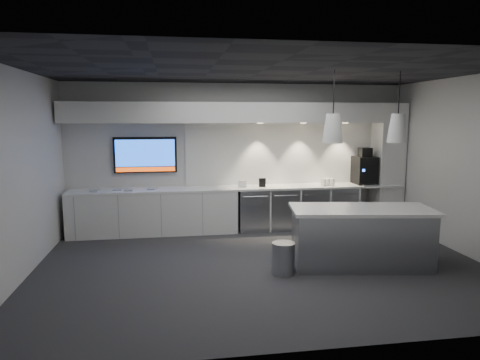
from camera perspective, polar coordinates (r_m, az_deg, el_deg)
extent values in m
plane|color=#2D2D2F|center=(6.87, 2.92, -11.32)|extent=(7.00, 7.00, 0.00)
plane|color=black|center=(6.50, 3.13, 14.40)|extent=(7.00, 7.00, 0.00)
plane|color=silver|center=(8.97, -0.25, 3.18)|extent=(7.00, 0.00, 7.00)
plane|color=silver|center=(4.14, 10.12, -3.17)|extent=(7.00, 0.00, 7.00)
plane|color=silver|center=(6.74, -27.51, 0.47)|extent=(0.00, 7.00, 7.00)
plane|color=silver|center=(8.01, 28.37, 1.52)|extent=(0.00, 7.00, 7.00)
cube|color=white|center=(8.73, 0.07, -1.07)|extent=(6.80, 0.65, 0.04)
cube|color=silver|center=(8.73, -11.39, -4.26)|extent=(3.30, 0.63, 0.86)
cube|color=#919499|center=(8.86, 1.67, -3.93)|extent=(0.60, 0.61, 0.85)
cube|color=#919499|center=(8.99, 5.63, -3.78)|extent=(0.60, 0.61, 0.85)
cube|color=#919499|center=(9.17, 9.46, -3.62)|extent=(0.60, 0.61, 0.85)
cube|color=#919499|center=(9.38, 13.12, -3.45)|extent=(0.60, 0.61, 0.85)
cube|color=silver|center=(9.20, 7.20, 3.56)|extent=(4.60, 0.03, 1.30)
cube|color=silver|center=(8.64, 0.05, 8.96)|extent=(6.90, 0.60, 0.40)
cube|color=silver|center=(9.71, 19.06, 1.94)|extent=(0.55, 0.55, 2.60)
cube|color=black|center=(8.83, -12.50, 3.29)|extent=(1.25, 0.06, 0.72)
cube|color=blue|center=(8.80, -12.52, 3.53)|extent=(1.17, 0.00, 0.54)
cube|color=#D5410C|center=(8.83, -12.45, 1.39)|extent=(1.17, 0.00, 0.09)
cube|color=#919499|center=(7.01, 15.81, -7.50)|extent=(2.17, 1.13, 0.87)
cube|color=white|center=(6.90, 15.96, -3.82)|extent=(2.29, 1.25, 0.05)
cylinder|color=#919499|center=(6.48, 5.80, -10.35)|extent=(0.44, 0.44, 0.48)
cube|color=black|center=(9.50, 16.24, 1.26)|extent=(0.42, 0.48, 0.58)
cube|color=black|center=(9.46, 16.34, 3.58)|extent=(0.23, 0.23, 0.19)
cube|color=#919499|center=(9.31, 16.84, -0.62)|extent=(0.32, 0.20, 0.03)
cube|color=black|center=(8.74, 2.99, -0.35)|extent=(0.14, 0.02, 0.18)
cube|color=white|center=(8.67, 0.30, -0.54)|extent=(0.18, 0.06, 0.14)
cube|color=#999999|center=(8.71, -18.82, -1.33)|extent=(0.18, 0.18, 0.02)
cube|color=#999999|center=(8.67, -16.07, -1.25)|extent=(0.18, 0.18, 0.02)
cube|color=#999999|center=(8.59, -14.63, -1.29)|extent=(0.17, 0.17, 0.02)
cube|color=#999999|center=(8.61, -11.65, -1.16)|extent=(0.20, 0.20, 0.02)
cone|color=silver|center=(6.55, 12.26, 6.74)|extent=(0.30, 0.30, 0.44)
cylinder|color=black|center=(6.56, 12.42, 11.70)|extent=(0.02, 0.02, 0.70)
cone|color=silver|center=(6.99, 20.26, 6.51)|extent=(0.30, 0.30, 0.44)
cylinder|color=black|center=(7.00, 20.50, 11.15)|extent=(0.02, 0.02, 0.70)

